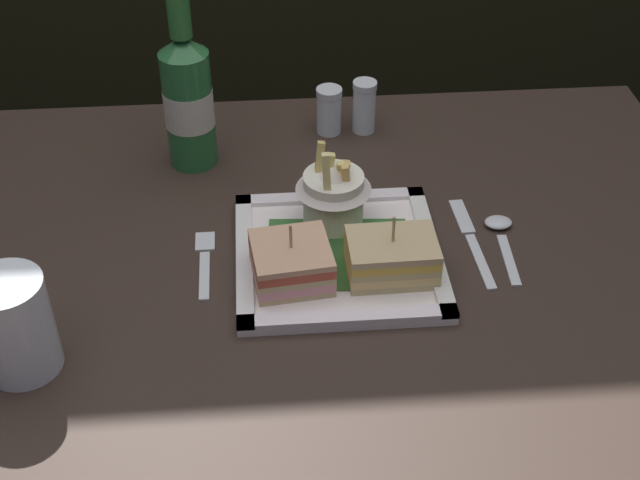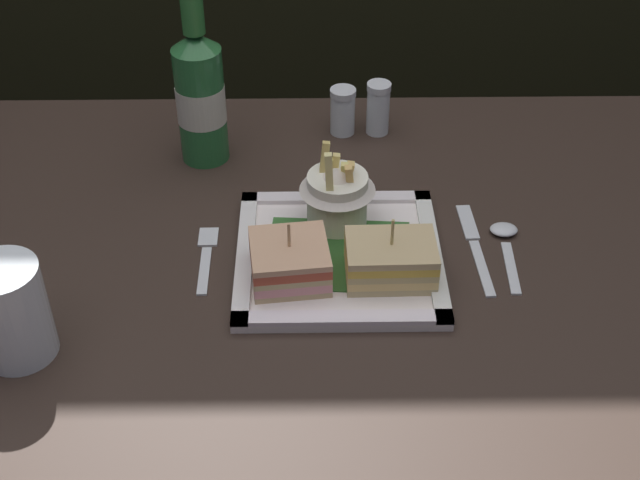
% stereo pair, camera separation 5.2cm
% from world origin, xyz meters
% --- Properties ---
extents(dining_table, '(1.10, 0.83, 0.73)m').
position_xyz_m(dining_table, '(0.00, 0.00, 0.62)').
color(dining_table, '#30231D').
rests_on(dining_table, ground_plane).
extents(square_plate, '(0.25, 0.25, 0.02)m').
position_xyz_m(square_plate, '(0.05, 0.02, 0.74)').
color(square_plate, white).
rests_on(square_plate, dining_table).
extents(sandwich_half_left, '(0.10, 0.10, 0.08)m').
position_xyz_m(sandwich_half_left, '(-0.01, -0.02, 0.77)').
color(sandwich_half_left, tan).
rests_on(sandwich_half_left, square_plate).
extents(sandwich_half_right, '(0.10, 0.08, 0.08)m').
position_xyz_m(sandwich_half_right, '(0.10, -0.02, 0.77)').
color(sandwich_half_right, tan).
rests_on(sandwich_half_right, square_plate).
extents(fries_cup, '(0.09, 0.09, 0.12)m').
position_xyz_m(fries_cup, '(0.05, 0.08, 0.79)').
color(fries_cup, white).
rests_on(fries_cup, square_plate).
extents(beer_bottle, '(0.07, 0.07, 0.28)m').
position_xyz_m(beer_bottle, '(-0.14, 0.25, 0.83)').
color(beer_bottle, '#266733').
rests_on(beer_bottle, dining_table).
extents(water_glass, '(0.08, 0.08, 0.11)m').
position_xyz_m(water_glass, '(-0.30, -0.13, 0.78)').
color(water_glass, silver).
rests_on(water_glass, dining_table).
extents(fork, '(0.02, 0.12, 0.00)m').
position_xyz_m(fork, '(-0.12, 0.03, 0.73)').
color(fork, silver).
rests_on(fork, dining_table).
extents(knife, '(0.02, 0.17, 0.00)m').
position_xyz_m(knife, '(0.22, 0.05, 0.73)').
color(knife, silver).
rests_on(knife, dining_table).
extents(spoon, '(0.04, 0.13, 0.01)m').
position_xyz_m(spoon, '(0.25, 0.05, 0.74)').
color(spoon, silver).
rests_on(spoon, dining_table).
extents(salt_shaker, '(0.04, 0.04, 0.07)m').
position_xyz_m(salt_shaker, '(0.06, 0.31, 0.76)').
color(salt_shaker, silver).
rests_on(salt_shaker, dining_table).
extents(pepper_shaker, '(0.03, 0.03, 0.08)m').
position_xyz_m(pepper_shaker, '(0.11, 0.31, 0.77)').
color(pepper_shaker, silver).
rests_on(pepper_shaker, dining_table).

